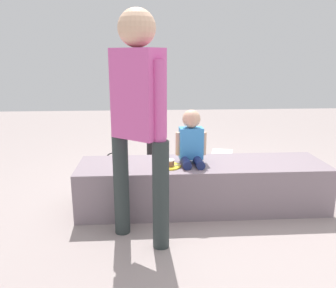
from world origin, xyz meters
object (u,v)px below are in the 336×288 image
object	(u,v)px
gift_bag	(263,170)
cake_box_white	(222,157)
adult_standing	(138,109)
party_cup_red	(192,173)
cake_plate	(169,164)
water_bottle_near_gift	(124,160)
handbag_black_leather	(115,171)
child_seated	(191,140)

from	to	relation	value
gift_bag	cake_box_white	size ratio (longest dim) A/B	1.05
adult_standing	party_cup_red	distance (m)	1.79
cake_plate	water_bottle_near_gift	distance (m)	1.46
adult_standing	cake_box_white	world-z (taller)	adult_standing
water_bottle_near_gift	party_cup_red	world-z (taller)	water_bottle_near_gift
gift_bag	water_bottle_near_gift	size ratio (longest dim) A/B	1.72
gift_bag	handbag_black_leather	world-z (taller)	same
adult_standing	gift_bag	distance (m)	1.92
gift_bag	adult_standing	bearing A→B (deg)	-140.28
child_seated	cake_plate	xyz separation A→B (m)	(-0.21, -0.10, -0.19)
child_seated	adult_standing	size ratio (longest dim) A/B	0.29
party_cup_red	adult_standing	bearing A→B (deg)	-112.79
adult_standing	party_cup_red	size ratio (longest dim) A/B	18.10
gift_bag	party_cup_red	world-z (taller)	gift_bag
child_seated	party_cup_red	distance (m)	1.03
child_seated	gift_bag	size ratio (longest dim) A/B	1.40
adult_standing	handbag_black_leather	size ratio (longest dim) A/B	4.88
cake_plate	adult_standing	bearing A→B (deg)	-117.89
adult_standing	water_bottle_near_gift	distance (m)	2.03
gift_bag	water_bottle_near_gift	xyz separation A→B (m)	(-1.56, 0.69, -0.06)
child_seated	water_bottle_near_gift	world-z (taller)	child_seated
adult_standing	cake_box_white	bearing A→B (deg)	61.07
adult_standing	gift_bag	xyz separation A→B (m)	(1.32, 1.10, -0.86)
adult_standing	handbag_black_leather	bearing A→B (deg)	103.60
gift_bag	water_bottle_near_gift	bearing A→B (deg)	156.06
gift_bag	handbag_black_leather	distance (m)	1.64
water_bottle_near_gift	cake_box_white	bearing A→B (deg)	4.65
party_cup_red	handbag_black_leather	world-z (taller)	handbag_black_leather
adult_standing	water_bottle_near_gift	size ratio (longest dim) A/B	8.39
party_cup_red	handbag_black_leather	distance (m)	0.90
cake_plate	cake_box_white	size ratio (longest dim) A/B	0.68
gift_bag	cake_box_white	world-z (taller)	gift_bag
adult_standing	child_seated	bearing A→B (deg)	50.96
adult_standing	gift_bag	size ratio (longest dim) A/B	4.87
cake_box_white	cake_plate	bearing A→B (deg)	-119.26
cake_box_white	handbag_black_leather	world-z (taller)	handbag_black_leather
water_bottle_near_gift	cake_box_white	size ratio (longest dim) A/B	0.61
adult_standing	party_cup_red	bearing A→B (deg)	67.21
cake_plate	water_bottle_near_gift	size ratio (longest dim) A/B	1.12
child_seated	cake_box_white	size ratio (longest dim) A/B	1.47
child_seated	cake_box_white	distance (m)	1.57
adult_standing	cake_plate	distance (m)	0.77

